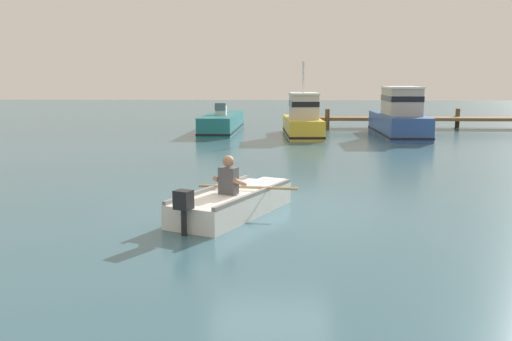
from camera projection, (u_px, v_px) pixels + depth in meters
ground_plane at (271, 210)px, 11.22m from camera, size 120.00×120.00×0.00m
wooden_dock at (428, 119)px, 29.75m from camera, size 11.64×1.64×1.17m
rowboat_with_person at (234, 201)px, 10.88m from camera, size 2.44×3.54×1.19m
moored_boat_teal at (222, 123)px, 27.92m from camera, size 1.75×6.69×1.47m
moored_boat_yellow at (303, 120)px, 25.72m from camera, size 1.82×5.12×3.42m
moored_boat_blue at (399, 118)px, 25.55m from camera, size 1.84×6.08×2.30m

